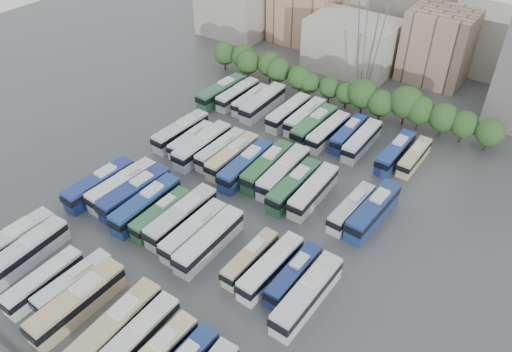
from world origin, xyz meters
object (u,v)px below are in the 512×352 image
Objects in this scene: bus_r1_s8 at (209,241)px; bus_r2_s10 at (313,191)px; bus_r1_s7 at (194,231)px; bus_r2_s13 at (373,210)px; bus_r0_s8 at (116,326)px; bus_r3_s5 at (288,112)px; bus_r1_s12 at (294,275)px; bus_r2_s1 at (181,131)px; bus_r0_s1 at (11,242)px; bus_r2_s12 at (352,208)px; bus_r1_s5 at (161,214)px; bus_r1_s10 at (250,258)px; bus_r1_s1 at (100,184)px; bus_r3_s13 at (414,157)px; bus_r0_s6 at (78,302)px; bus_r2_s6 at (246,165)px; bus_r2_s3 at (202,145)px; bus_r3_s6 at (305,117)px; bus_r3_s8 at (328,132)px; bus_r1_s4 at (146,204)px; bus_r2_s9 at (294,186)px; bus_r1_s13 at (307,294)px; bus_r3_s1 at (238,94)px; bus_r2_s7 at (267,166)px; bus_r3_s7 at (314,125)px; bus_r1_s11 at (271,267)px; bus_r2_s5 at (233,156)px; bus_r3_s10 at (362,140)px; bus_r3_s2 at (251,100)px; bus_r2_s4 at (221,150)px; bus_r3_s0 at (221,92)px; bus_r1_s6 at (182,217)px; bus_r1_s3 at (135,193)px; bus_r0_s2 at (27,251)px; bus_r3_s9 at (349,134)px; bus_r0_s9 at (137,337)px; bus_r2_s2 at (191,140)px; bus_r3_s12 at (395,152)px; bus_r0_s4 at (44,281)px; bus_r1_s2 at (123,185)px; bus_r0_s5 at (74,283)px; electricity_pylon at (373,10)px; bus_r3_s3 at (263,102)px.

bus_r2_s10 is at bearing 69.93° from bus_r1_s8.
bus_r2_s13 reaches higher than bus_r1_s7.
bus_r3_s5 is at bearing 98.48° from bus_r0_s8.
bus_r2_s1 reaches higher than bus_r1_s12.
bus_r2_s12 is at bearing 45.92° from bus_r0_s1.
bus_r2_s10 is at bearing 47.72° from bus_r1_s5.
bus_r1_s10 is 0.97× the size of bus_r1_s12.
bus_r1_s1 is 1.20× the size of bus_r3_s13.
bus_r0_s6 is 35.87m from bus_r2_s6.
bus_r1_s12 is at bearing 54.07° from bus_r0_s8.
bus_r0_s8 reaches higher than bus_r3_s5.
bus_r2_s3 is 1.09× the size of bus_r3_s6.
bus_r2_s12 is 30.12m from bus_r3_s5.
bus_r3_s8 is at bearing 46.76° from bus_r2_s3.
bus_r1_s4 reaches higher than bus_r2_s9.
bus_r1_s7 is at bearing -92.96° from bus_r3_s8.
bus_r1_s1 is 0.96× the size of bus_r1_s13.
bus_r3_s1 is (-36.52, 19.17, 0.10)m from bus_r2_s12.
bus_r2_s7 is 1.01× the size of bus_r3_s7.
bus_r1_s11 is 26.76m from bus_r2_s5.
bus_r2_s13 is at bearing -60.09° from bus_r3_s10.
bus_r3_s5 reaches higher than bus_r3_s2.
bus_r1_s1 is 1.09× the size of bus_r2_s4.
bus_r3_s0 is (-16.59, 35.99, 0.28)m from bus_r1_s5.
bus_r1_s6 reaches higher than bus_r3_s0.
bus_r1_s4 is 1.01× the size of bus_r2_s7.
bus_r1_s3 is 1.05× the size of bus_r2_s1.
bus_r1_s12 is (36.24, 18.30, -0.33)m from bus_r0_s1.
bus_r0_s2 reaches higher than bus_r3_s9.
bus_r0_s2 is 1.19× the size of bus_r1_s10.
bus_r0_s9 is 38.40m from bus_r2_s5.
bus_r1_s11 is 0.97× the size of bus_r2_s5.
bus_r1_s1 is (-3.43, 16.10, 0.03)m from bus_r0_s2.
bus_r3_s8 is 1.14× the size of bus_r3_s13.
bus_r2_s2 is 31.73m from bus_r3_s10.
bus_r0_s4 is at bearing -114.78° from bus_r3_s12.
bus_r2_s7 reaches higher than bus_r2_s1.
bus_r1_s2 is at bearing -179.45° from bus_r1_s12.
bus_r0_s5 is 0.88× the size of bus_r2_s1.
bus_r2_s9 is at bearing -28.91° from bus_r3_s0.
electricity_pylon reaches higher than bus_r1_s13.
bus_r3_s12 is 3.38m from bus_r3_s13.
bus_r3_s7 reaches higher than bus_r2_s5.
bus_r0_s8 is at bearing -123.59° from bus_r1_s12.
bus_r1_s13 is at bearing -32.44° from bus_r2_s4.
bus_r3_s2 is 0.95× the size of bus_r3_s9.
bus_r2_s3 is (-16.48, 18.10, 0.06)m from bus_r1_s8.
bus_r1_s6 is 1.01× the size of bus_r2_s6.
bus_r1_s2 is at bearing 175.49° from bus_r1_s7.
bus_r3_s3 is at bearing 138.81° from bus_r2_s10.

